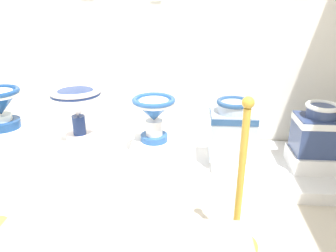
{
  "coord_description": "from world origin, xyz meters",
  "views": [
    {
      "loc": [
        2.12,
        -0.4,
        1.41
      ],
      "look_at": [
        1.94,
        2.07,
        0.41
      ],
      "focal_mm": 34.76,
      "sensor_mm": 36.0,
      "label": 1
    }
  ],
  "objects": [
    {
      "name": "antique_toilet_slender_white",
      "position": [
        3.13,
        2.03,
        0.43
      ],
      "size": [
        0.35,
        0.29,
        0.41
      ],
      "color": "navy",
      "rests_on": "plinth_block_slender_white"
    },
    {
      "name": "plinth_block_broad_patterned",
      "position": [
        0.54,
        2.06,
        0.23
      ],
      "size": [
        0.39,
        0.3,
        0.26
      ],
      "primitive_type": "cube",
      "color": "white",
      "rests_on": "display_platform"
    },
    {
      "name": "plinth_block_rightmost",
      "position": [
        2.46,
        2.03,
        0.14
      ],
      "size": [
        0.31,
        0.39,
        0.07
      ],
      "primitive_type": "cube",
      "color": "white",
      "rests_on": "display_platform"
    },
    {
      "name": "antique_toilet_squat_floral",
      "position": [
        1.19,
        2.09,
        0.58
      ],
      "size": [
        0.42,
        0.42,
        0.45
      ],
      "color": "white",
      "rests_on": "plinth_block_squat_floral"
    },
    {
      "name": "plinth_block_tall_cobalt",
      "position": [
        1.82,
        2.16,
        0.17
      ],
      "size": [
        0.37,
        0.29,
        0.13
      ],
      "primitive_type": "cube",
      "color": "white",
      "rests_on": "display_platform"
    },
    {
      "name": "plinth_block_slender_white",
      "position": [
        3.13,
        2.03,
        0.17
      ],
      "size": [
        0.37,
        0.34,
        0.13
      ],
      "primitive_type": "cube",
      "color": "white",
      "rests_on": "display_platform"
    },
    {
      "name": "antique_toilet_tall_cobalt",
      "position": [
        1.82,
        2.16,
        0.5
      ],
      "size": [
        0.36,
        0.36,
        0.39
      ],
      "color": "#275598",
      "rests_on": "plinth_block_tall_cobalt"
    },
    {
      "name": "plinth_block_squat_floral",
      "position": [
        1.19,
        2.09,
        0.18
      ],
      "size": [
        0.38,
        0.29,
        0.16
      ],
      "primitive_type": "cube",
      "color": "white",
      "rests_on": "display_platform"
    },
    {
      "name": "display_platform",
      "position": [
        1.82,
        2.07,
        0.05
      ],
      "size": [
        3.22,
        0.9,
        0.1
      ],
      "primitive_type": "cube",
      "color": "white",
      "rests_on": "ground_plane"
    },
    {
      "name": "stanchion_post_near_right",
      "position": [
        2.41,
        1.16,
        0.25
      ],
      "size": [
        0.28,
        0.28,
        0.95
      ],
      "color": "gold",
      "rests_on": "ground_plane"
    },
    {
      "name": "antique_toilet_rightmost",
      "position": [
        2.46,
        2.03,
        0.42
      ],
      "size": [
        0.36,
        0.28,
        0.48
      ],
      "color": "#A4B7D0",
      "rests_on": "plinth_block_rightmost"
    }
  ]
}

